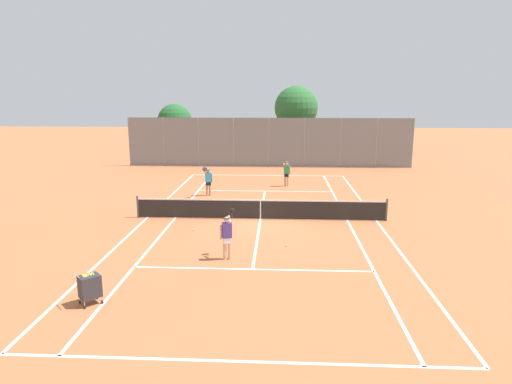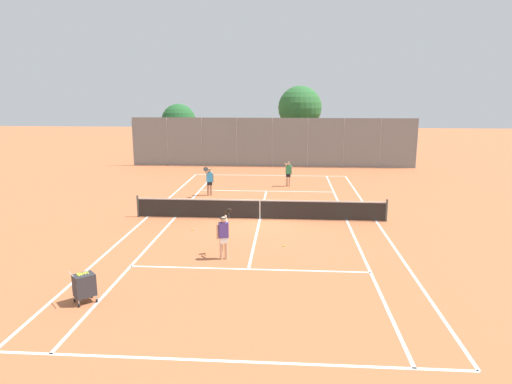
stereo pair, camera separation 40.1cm
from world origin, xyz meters
name	(u,v)px [view 1 (the left image)]	position (x,y,z in m)	size (l,w,h in m)	color
ground_plane	(260,219)	(0.00, 0.00, 0.00)	(120.00, 120.00, 0.00)	#BC663D
court_line_markings	(260,219)	(0.00, 0.00, 0.00)	(11.10, 23.90, 0.01)	white
tennis_net	(260,209)	(0.00, 0.00, 0.51)	(12.00, 0.10, 1.07)	#474C47
ball_cart	(90,286)	(-4.48, -9.23, 0.53)	(0.77, 0.76, 0.96)	#2D2D33
player_near_side	(227,235)	(-0.98, -5.46, 0.93)	(0.51, 0.85, 1.77)	#D8A884
player_far_left	(208,180)	(-3.27, 4.97, 0.93)	(0.51, 0.85, 1.77)	tan
player_far_right	(287,172)	(1.35, 8.02, 0.91)	(0.49, 0.47, 1.60)	#D8A884
loose_tennis_ball_0	(194,230)	(-2.84, -2.05, 0.03)	(0.07, 0.07, 0.07)	#D1DB33
loose_tennis_ball_1	(286,246)	(1.19, -3.94, 0.03)	(0.07, 0.07, 0.07)	#D1DB33
loose_tennis_ball_2	(185,213)	(-3.82, 0.72, 0.03)	(0.07, 0.07, 0.07)	#D1DB33
back_fence	(269,142)	(0.00, 15.98, 2.00)	(23.16, 0.08, 4.00)	gray
tree_behind_left	(173,122)	(-8.60, 19.44, 3.38)	(3.12, 3.03, 5.00)	brown
tree_behind_right	(296,109)	(2.28, 19.77, 4.51)	(3.82, 3.82, 6.57)	brown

